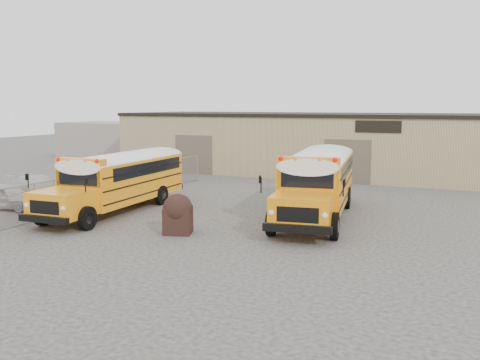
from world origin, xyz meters
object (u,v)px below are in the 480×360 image
at_px(school_bus_left, 177,164).
at_px(car_silver, 5,196).
at_px(school_bus_right, 331,163).
at_px(tarp_bundle, 178,213).
at_px(car_white, 38,189).
at_px(car_dark, 138,172).

relative_size(school_bus_left, car_silver, 2.61).
relative_size(school_bus_right, tarp_bundle, 6.67).
relative_size(school_bus_right, car_white, 2.32).
bearing_deg(school_bus_right, car_white, -146.75).
distance_m(school_bus_left, car_dark, 5.28).
xyz_separation_m(school_bus_left, tarp_bundle, (5.68, -9.16, -0.86)).
distance_m(school_bus_left, tarp_bundle, 10.82).
bearing_deg(school_bus_left, car_white, -132.25).
height_order(school_bus_right, car_dark, school_bus_right).
bearing_deg(car_dark, car_white, -175.60).
bearing_deg(car_white, school_bus_left, -20.04).
distance_m(school_bus_left, school_bus_right, 9.36).
relative_size(tarp_bundle, car_silver, 0.43).
relative_size(school_bus_left, tarp_bundle, 6.13).
bearing_deg(school_bus_left, school_bus_right, 20.85).
xyz_separation_m(school_bus_right, car_silver, (-13.92, -11.68, -1.18)).
distance_m(car_silver, car_dark, 10.73).
distance_m(tarp_bundle, car_dark, 15.47).
bearing_deg(school_bus_left, car_silver, -121.80).
bearing_deg(car_silver, car_dark, -14.14).
bearing_deg(car_silver, car_white, -6.05).
distance_m(school_bus_right, car_silver, 18.21).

